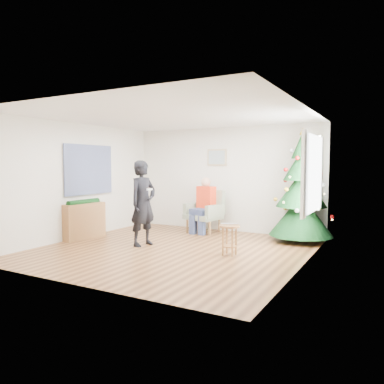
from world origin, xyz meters
The scene contains 19 objects.
floor centered at (0.00, 0.00, 0.00)m, with size 5.00×5.00×0.00m, color brown.
ceiling centered at (0.00, 0.00, 2.60)m, with size 5.00×5.00×0.00m, color white.
wall_back centered at (0.00, 2.50, 1.30)m, with size 5.00×5.00×0.00m, color silver.
wall_front centered at (0.00, -2.50, 1.30)m, with size 5.00×5.00×0.00m, color silver.
wall_left centered at (-2.50, 0.00, 1.30)m, with size 5.00×5.00×0.00m, color silver.
wall_right centered at (2.50, 0.00, 1.30)m, with size 5.00×5.00×0.00m, color silver.
window_panel centered at (2.47, 1.00, 1.50)m, with size 0.04×1.30×1.40m, color white.
curtains centered at (2.44, 1.00, 1.50)m, with size 0.05×1.75×1.50m.
christmas_tree centered at (2.02, 2.03, 1.10)m, with size 1.35×1.35×2.45m.
stool centered at (1.15, 0.12, 0.29)m, with size 0.37×0.37×0.56m.
laptop centered at (1.15, 0.12, 0.57)m, with size 0.31×0.20×0.02m, color silver.
armchair centered at (-0.30, 2.01, 0.39)m, with size 0.94×0.90×1.03m.
seated_person centered at (-0.32, 1.95, 0.70)m, with size 0.53×0.71×1.35m.
standing_man centered at (-0.74, 0.04, 0.88)m, with size 0.64×0.42×1.75m, color black.
game_controller centered at (-0.55, 0.01, 1.17)m, with size 0.04×0.13×0.04m, color white.
console centered at (-2.33, -0.03, 0.40)m, with size 0.30×1.00×0.80m, color brown.
garland centered at (-2.33, -0.03, 0.82)m, with size 0.14×0.14×0.90m, color black.
tapestry centered at (-2.46, 0.30, 1.55)m, with size 0.03×1.50×1.15m, color black.
framed_picture centered at (-0.20, 2.46, 1.85)m, with size 0.52×0.05×0.42m.
Camera 1 is at (3.81, -6.18, 1.66)m, focal length 35.00 mm.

